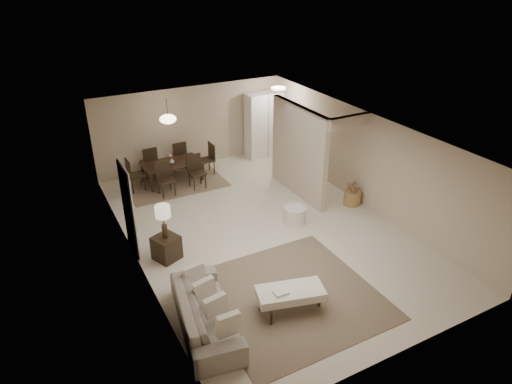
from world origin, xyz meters
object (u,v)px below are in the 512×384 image
sofa (205,312)px  wicker_basket (352,197)px  side_table (167,248)px  dining_table (173,173)px  pantry_cabinet (264,125)px  ottoman_bench (290,293)px  round_pouf (295,215)px

sofa → wicker_basket: 5.74m
side_table → dining_table: bearing=69.2°
sofa → dining_table: bearing=-3.9°
pantry_cabinet → ottoman_bench: bearing=-115.2°
pantry_cabinet → dining_table: (-3.37, -0.59, -0.75)m
pantry_cabinet → ottoman_bench: size_ratio=1.55×
ottoman_bench → dining_table: size_ratio=0.80×
round_pouf → dining_table: 4.13m
pantry_cabinet → side_table: size_ratio=3.85×
ottoman_bench → dining_table: 6.28m
ottoman_bench → side_table: size_ratio=2.48×
side_table → round_pouf: (3.28, -0.03, -0.06)m
sofa → wicker_basket: bearing=-55.4°
pantry_cabinet → ottoman_bench: (-3.24, -6.87, -0.69)m
sofa → ottoman_bench: (1.56, -0.30, 0.03)m
pantry_cabinet → round_pouf: size_ratio=3.90×
pantry_cabinet → wicker_basket: 4.26m
pantry_cabinet → dining_table: size_ratio=1.25×
side_table → wicker_basket: (5.15, 0.08, -0.08)m
wicker_basket → dining_table: (-3.77, 3.56, 0.10)m
sofa → side_table: sofa is taller
round_pouf → wicker_basket: (1.87, 0.11, -0.02)m
side_table → round_pouf: 3.28m
round_pouf → pantry_cabinet: bearing=70.9°
pantry_cabinet → sofa: 8.17m
ottoman_bench → wicker_basket: 4.55m
sofa → dining_table: (1.43, 5.98, -0.04)m
dining_table → side_table: bearing=-113.1°
side_table → round_pouf: size_ratio=1.01×
side_table → dining_table: 3.90m
ottoman_bench → side_table: side_table is taller
ottoman_bench → round_pouf: bearing=70.9°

